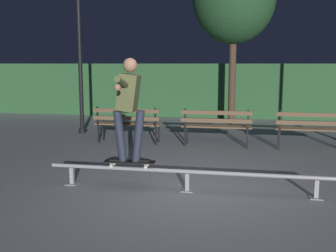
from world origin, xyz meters
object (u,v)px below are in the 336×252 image
skateboard (130,162)px  skateboarder (129,101)px  park_bench_leftmost (127,121)px  grind_rail (187,174)px  park_bench_right_center (313,126)px  park_bench_left_center (216,124)px  lamp_post_left (80,41)px

skateboard → skateboarder: (0.00, 0.00, 0.94)m
park_bench_leftmost → skateboarder: bearing=-73.1°
grind_rail → park_bench_right_center: bearing=55.7°
grind_rail → park_bench_right_center: size_ratio=2.70×
grind_rail → park_bench_right_center: 4.08m
skateboarder → park_bench_left_center: skateboarder is taller
skateboarder → park_bench_left_center: 3.62m
skateboard → lamp_post_left: 5.66m
skateboard → park_bench_left_center: bearing=72.1°
grind_rail → park_bench_leftmost: size_ratio=2.70×
park_bench_leftmost → lamp_post_left: 2.80m
park_bench_left_center → skateboard: bearing=-107.9°
lamp_post_left → park_bench_leftmost: bearing=-35.8°
skateboard → skateboarder: bearing=3.6°
grind_rail → skateboarder: size_ratio=2.77×
skateboarder → park_bench_leftmost: (-1.02, 3.36, -0.80)m
park_bench_left_center → park_bench_right_center: size_ratio=1.00×
park_bench_left_center → skateboarder: bearing=-107.8°
park_bench_leftmost → park_bench_right_center: size_ratio=1.00×
park_bench_right_center → lamp_post_left: size_ratio=0.41×
skateboarder → park_bench_right_center: skateboarder is taller
skateboarder → lamp_post_left: lamp_post_left is taller
skateboard → park_bench_left_center: park_bench_left_center is taller
grind_rail → skateboard: size_ratio=5.47×
park_bench_leftmost → lamp_post_left: (-1.64, 1.18, 1.94)m
park_bench_left_center → lamp_post_left: 4.38m
park_bench_leftmost → park_bench_left_center: same height
skateboard → park_bench_left_center: 3.54m
skateboarder → park_bench_right_center: size_ratio=0.97×
grind_rail → park_bench_left_center: bearing=86.7°
park_bench_right_center → lamp_post_left: 6.27m
grind_rail → skateboarder: 1.40m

